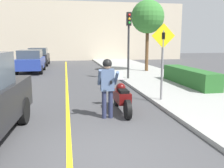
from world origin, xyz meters
The scene contains 12 objects.
ground_plane centered at (0.00, 0.00, 0.00)m, with size 80.00×80.00×0.00m, color #424244.
sidewalk_curb centered at (4.80, 4.00, 0.06)m, with size 4.40×44.00×0.13m.
road_center_line centered at (-0.60, 6.00, 0.00)m, with size 0.12×36.00×0.01m.
building_backdrop centered at (0.00, 26.00, 3.46)m, with size 28.00×1.20×6.91m.
motorcycle centered at (1.18, 3.01, 0.50)m, with size 0.62×2.24×1.28m.
person_biker centered at (0.60, 2.40, 1.13)m, with size 0.59×0.49×1.82m.
crossing_sign centered at (2.94, 3.92, 1.84)m, with size 0.91×0.08×2.85m.
traffic_light centered at (3.04, 9.45, 2.79)m, with size 0.26×0.30×3.84m.
hedge_row centered at (5.60, 6.86, 0.53)m, with size 0.90×4.56×0.81m.
street_tree centered at (5.31, 12.90, 4.03)m, with size 2.39×2.39×5.13m.
parked_car_blue centered at (-3.18, 14.51, 0.86)m, with size 1.88×4.20×1.68m.
parked_car_black centered at (-3.17, 20.11, 0.86)m, with size 1.88×4.20×1.68m.
Camera 1 is at (-0.61, -4.88, 2.34)m, focal length 40.00 mm.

